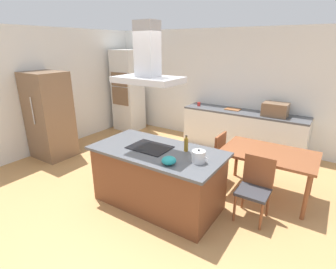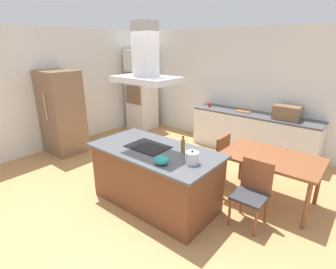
{
  "view_description": "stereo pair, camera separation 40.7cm",
  "coord_description": "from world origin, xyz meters",
  "px_view_note": "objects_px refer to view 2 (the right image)",
  "views": [
    {
      "loc": [
        2.04,
        -2.81,
        2.35
      ],
      "look_at": [
        -0.08,
        0.4,
        1.0
      ],
      "focal_mm": 27.73,
      "sensor_mm": 36.0,
      "label": 1
    },
    {
      "loc": [
        2.36,
        -2.57,
        2.35
      ],
      "look_at": [
        -0.08,
        0.4,
        1.0
      ],
      "focal_mm": 27.73,
      "sensor_mm": 36.0,
      "label": 2
    }
  ],
  "objects_px": {
    "tea_kettle": "(192,158)",
    "coffee_mug_red": "(210,105)",
    "range_hood": "(146,63)",
    "cooktop": "(148,147)",
    "chair_at_left_end": "(217,156)",
    "mixing_bowl": "(162,160)",
    "refrigerator": "(62,113)",
    "countertop_microwave": "(287,112)",
    "wall_oven_stack": "(141,90)",
    "chair_facing_island": "(253,189)",
    "olive_oil_bottle": "(183,145)",
    "dining_table": "(271,162)",
    "cutting_board": "(244,111)"
  },
  "relations": [
    {
      "from": "range_hood",
      "to": "mixing_bowl",
      "type": "bearing_deg",
      "value": -29.96
    },
    {
      "from": "tea_kettle",
      "to": "refrigerator",
      "type": "height_order",
      "value": "refrigerator"
    },
    {
      "from": "countertop_microwave",
      "to": "range_hood",
      "type": "bearing_deg",
      "value": -111.51
    },
    {
      "from": "cutting_board",
      "to": "refrigerator",
      "type": "relative_size",
      "value": 0.19
    },
    {
      "from": "olive_oil_bottle",
      "to": "countertop_microwave",
      "type": "height_order",
      "value": "countertop_microwave"
    },
    {
      "from": "olive_oil_bottle",
      "to": "dining_table",
      "type": "relative_size",
      "value": 0.17
    },
    {
      "from": "countertop_microwave",
      "to": "mixing_bowl",
      "type": "bearing_deg",
      "value": -100.62
    },
    {
      "from": "refrigerator",
      "to": "range_hood",
      "type": "height_order",
      "value": "range_hood"
    },
    {
      "from": "cooktop",
      "to": "olive_oil_bottle",
      "type": "xyz_separation_m",
      "value": [
        0.51,
        0.18,
        0.09
      ]
    },
    {
      "from": "dining_table",
      "to": "chair_facing_island",
      "type": "bearing_deg",
      "value": -90.0
    },
    {
      "from": "wall_oven_stack",
      "to": "chair_facing_island",
      "type": "height_order",
      "value": "wall_oven_stack"
    },
    {
      "from": "dining_table",
      "to": "chair_at_left_end",
      "type": "distance_m",
      "value": 0.93
    },
    {
      "from": "coffee_mug_red",
      "to": "chair_facing_island",
      "type": "distance_m",
      "value": 3.17
    },
    {
      "from": "tea_kettle",
      "to": "cutting_board",
      "type": "bearing_deg",
      "value": 101.84
    },
    {
      "from": "cutting_board",
      "to": "dining_table",
      "type": "relative_size",
      "value": 0.24
    },
    {
      "from": "tea_kettle",
      "to": "coffee_mug_red",
      "type": "relative_size",
      "value": 2.53
    },
    {
      "from": "cooktop",
      "to": "chair_at_left_end",
      "type": "relative_size",
      "value": 0.67
    },
    {
      "from": "tea_kettle",
      "to": "coffee_mug_red",
      "type": "xyz_separation_m",
      "value": [
        -1.46,
        2.89,
        -0.03
      ]
    },
    {
      "from": "mixing_bowl",
      "to": "refrigerator",
      "type": "distance_m",
      "value": 3.43
    },
    {
      "from": "countertop_microwave",
      "to": "cooktop",
      "type": "bearing_deg",
      "value": -111.51
    },
    {
      "from": "mixing_bowl",
      "to": "cutting_board",
      "type": "relative_size",
      "value": 0.56
    },
    {
      "from": "mixing_bowl",
      "to": "cutting_board",
      "type": "distance_m",
      "value": 3.26
    },
    {
      "from": "dining_table",
      "to": "coffee_mug_red",
      "type": "bearing_deg",
      "value": 141.18
    },
    {
      "from": "tea_kettle",
      "to": "wall_oven_stack",
      "type": "xyz_separation_m",
      "value": [
        -3.59,
        2.7,
        0.12
      ]
    },
    {
      "from": "countertop_microwave",
      "to": "chair_facing_island",
      "type": "relative_size",
      "value": 0.56
    },
    {
      "from": "cooktop",
      "to": "tea_kettle",
      "type": "distance_m",
      "value": 0.83
    },
    {
      "from": "countertop_microwave",
      "to": "chair_facing_island",
      "type": "bearing_deg",
      "value": -82.54
    },
    {
      "from": "chair_facing_island",
      "to": "cutting_board",
      "type": "bearing_deg",
      "value": 117.18
    },
    {
      "from": "chair_at_left_end",
      "to": "tea_kettle",
      "type": "bearing_deg",
      "value": -76.45
    },
    {
      "from": "cooktop",
      "to": "coffee_mug_red",
      "type": "distance_m",
      "value": 2.92
    },
    {
      "from": "mixing_bowl",
      "to": "refrigerator",
      "type": "height_order",
      "value": "refrigerator"
    },
    {
      "from": "tea_kettle",
      "to": "refrigerator",
      "type": "xyz_separation_m",
      "value": [
        -3.67,
        0.29,
        -0.07
      ]
    },
    {
      "from": "tea_kettle",
      "to": "cutting_board",
      "type": "xyz_separation_m",
      "value": [
        -0.62,
        2.98,
        -0.07
      ]
    },
    {
      "from": "cooktop",
      "to": "chair_facing_island",
      "type": "height_order",
      "value": "cooktop"
    },
    {
      "from": "chair_at_left_end",
      "to": "range_hood",
      "type": "height_order",
      "value": "range_hood"
    },
    {
      "from": "refrigerator",
      "to": "chair_at_left_end",
      "type": "relative_size",
      "value": 2.04
    },
    {
      "from": "tea_kettle",
      "to": "range_hood",
      "type": "relative_size",
      "value": 0.25
    },
    {
      "from": "cooktop",
      "to": "coffee_mug_red",
      "type": "height_order",
      "value": "coffee_mug_red"
    },
    {
      "from": "olive_oil_bottle",
      "to": "cooktop",
      "type": "bearing_deg",
      "value": -160.14
    },
    {
      "from": "mixing_bowl",
      "to": "dining_table",
      "type": "relative_size",
      "value": 0.14
    },
    {
      "from": "cutting_board",
      "to": "wall_oven_stack",
      "type": "relative_size",
      "value": 0.15
    },
    {
      "from": "refrigerator",
      "to": "chair_facing_island",
      "type": "height_order",
      "value": "refrigerator"
    },
    {
      "from": "mixing_bowl",
      "to": "coffee_mug_red",
      "type": "relative_size",
      "value": 2.1
    },
    {
      "from": "tea_kettle",
      "to": "mixing_bowl",
      "type": "relative_size",
      "value": 1.2
    },
    {
      "from": "mixing_bowl",
      "to": "chair_at_left_end",
      "type": "height_order",
      "value": "mixing_bowl"
    },
    {
      "from": "countertop_microwave",
      "to": "coffee_mug_red",
      "type": "relative_size",
      "value": 5.56
    },
    {
      "from": "dining_table",
      "to": "range_hood",
      "type": "distance_m",
      "value": 2.35
    },
    {
      "from": "olive_oil_bottle",
      "to": "wall_oven_stack",
      "type": "distance_m",
      "value": 4.1
    },
    {
      "from": "mixing_bowl",
      "to": "wall_oven_stack",
      "type": "xyz_separation_m",
      "value": [
        -3.3,
        2.96,
        0.15
      ]
    },
    {
      "from": "olive_oil_bottle",
      "to": "refrigerator",
      "type": "bearing_deg",
      "value": 178.99
    }
  ]
}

